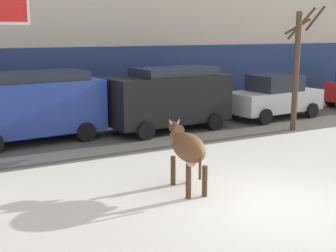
{
  "coord_description": "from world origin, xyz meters",
  "views": [
    {
      "loc": [
        -6.27,
        -7.02,
        3.59
      ],
      "look_at": [
        -0.55,
        3.58,
        1.1
      ],
      "focal_mm": 48.76,
      "sensor_mm": 36.0,
      "label": 1
    }
  ],
  "objects_px": {
    "car_silver_sedan": "(274,97)",
    "bare_tree_right_lot": "(298,64)",
    "cow_brown": "(187,148)",
    "car_blue_van": "(32,105)",
    "car_black_van": "(168,97)"
  },
  "relations": [
    {
      "from": "cow_brown",
      "to": "bare_tree_right_lot",
      "type": "distance_m",
      "value": 8.03
    },
    {
      "from": "car_silver_sedan",
      "to": "bare_tree_right_lot",
      "type": "distance_m",
      "value": 2.83
    },
    {
      "from": "cow_brown",
      "to": "car_black_van",
      "type": "bearing_deg",
      "value": 65.44
    },
    {
      "from": "car_blue_van",
      "to": "bare_tree_right_lot",
      "type": "bearing_deg",
      "value": -16.74
    },
    {
      "from": "cow_brown",
      "to": "bare_tree_right_lot",
      "type": "bearing_deg",
      "value": 28.77
    },
    {
      "from": "cow_brown",
      "to": "car_silver_sedan",
      "type": "xyz_separation_m",
      "value": [
        7.84,
        6.0,
        -0.09
      ]
    },
    {
      "from": "car_black_van",
      "to": "bare_tree_right_lot",
      "type": "height_order",
      "value": "bare_tree_right_lot"
    },
    {
      "from": "car_black_van",
      "to": "bare_tree_right_lot",
      "type": "distance_m",
      "value": 4.87
    },
    {
      "from": "car_blue_van",
      "to": "bare_tree_right_lot",
      "type": "xyz_separation_m",
      "value": [
        9.0,
        -2.71,
        1.19
      ]
    },
    {
      "from": "car_black_van",
      "to": "car_silver_sedan",
      "type": "height_order",
      "value": "car_black_van"
    },
    {
      "from": "car_silver_sedan",
      "to": "bare_tree_right_lot",
      "type": "height_order",
      "value": "bare_tree_right_lot"
    },
    {
      "from": "car_blue_van",
      "to": "car_black_van",
      "type": "distance_m",
      "value": 4.84
    },
    {
      "from": "car_blue_van",
      "to": "bare_tree_right_lot",
      "type": "distance_m",
      "value": 9.47
    },
    {
      "from": "car_blue_van",
      "to": "car_black_van",
      "type": "bearing_deg",
      "value": -6.22
    },
    {
      "from": "cow_brown",
      "to": "bare_tree_right_lot",
      "type": "xyz_separation_m",
      "value": [
        6.92,
        3.8,
        1.44
      ]
    }
  ]
}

